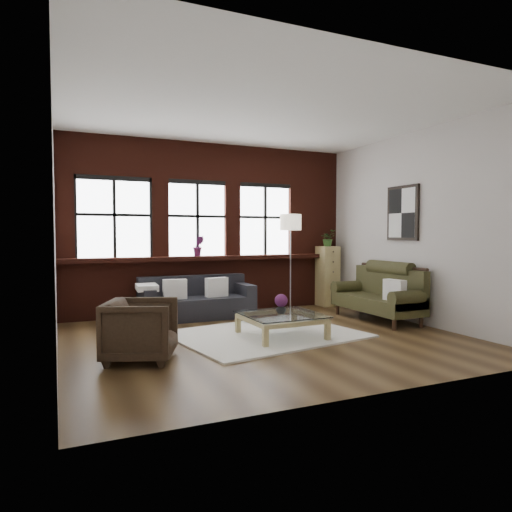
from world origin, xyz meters
name	(u,v)px	position (x,y,z in m)	size (l,w,h in m)	color
floor	(266,338)	(0.00, 0.00, 0.00)	(5.50, 5.50, 0.00)	#422D18
ceiling	(267,112)	(0.00, 0.00, 3.20)	(5.50, 5.50, 0.00)	white
wall_back	(212,228)	(0.00, 2.50, 1.60)	(5.50, 5.50, 0.00)	beige
wall_front	(382,222)	(0.00, -2.50, 1.60)	(5.50, 5.50, 0.00)	beige
wall_left	(55,225)	(-2.75, 0.00, 1.60)	(5.00, 5.00, 0.00)	beige
wall_right	(417,227)	(2.75, 0.00, 1.60)	(5.00, 5.00, 0.00)	beige
brick_backwall	(213,228)	(0.00, 2.44, 1.60)	(5.50, 0.12, 3.20)	#461910
sill_ledge	(214,258)	(0.00, 2.35, 1.04)	(5.50, 0.30, 0.08)	#461910
window_left	(114,219)	(-1.80, 2.45, 1.75)	(1.38, 0.10, 1.50)	black
window_mid	(197,220)	(-0.30, 2.45, 1.75)	(1.38, 0.10, 1.50)	black
window_right	(265,221)	(1.10, 2.45, 1.75)	(1.38, 0.10, 1.50)	black
wall_poster	(403,213)	(2.72, 0.30, 1.85)	(0.05, 0.74, 0.94)	black
shag_rug	(266,334)	(0.07, 0.16, 0.01)	(2.58, 2.02, 0.03)	silver
dark_sofa	(197,298)	(-0.47, 1.90, 0.36)	(1.98, 0.80, 0.72)	black
pillow_a	(175,289)	(-0.89, 1.80, 0.55)	(0.40, 0.14, 0.34)	white
pillow_b	(217,287)	(-0.14, 1.80, 0.55)	(0.40, 0.14, 0.34)	white
vintage_settee	(376,293)	(2.30, 0.45, 0.48)	(0.80, 1.80, 0.96)	#2E2C15
pillow_settee	(395,290)	(2.22, -0.10, 0.59)	(0.14, 0.38, 0.34)	white
armchair	(141,330)	(-1.85, -0.47, 0.36)	(0.78, 0.80, 0.73)	black
coffee_table	(281,326)	(0.20, -0.07, 0.17)	(1.07, 1.07, 0.36)	tan
vase	(281,308)	(0.20, -0.07, 0.43)	(0.15, 0.15, 0.15)	#B2B2B2
flowers	(281,300)	(0.20, -0.07, 0.54)	(0.19, 0.19, 0.19)	#602157
drawer_chest	(328,276)	(2.42, 2.19, 0.62)	(0.38, 0.38, 1.24)	tan
potted_plant_top	(328,238)	(2.42, 2.19, 1.41)	(0.31, 0.27, 0.35)	#2D5923
floor_lamp	(291,260)	(1.34, 1.78, 1.01)	(0.40, 0.40, 2.01)	#A5A5A8
sill_plant	(199,246)	(-0.31, 2.32, 1.27)	(0.21, 0.17, 0.38)	#602157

